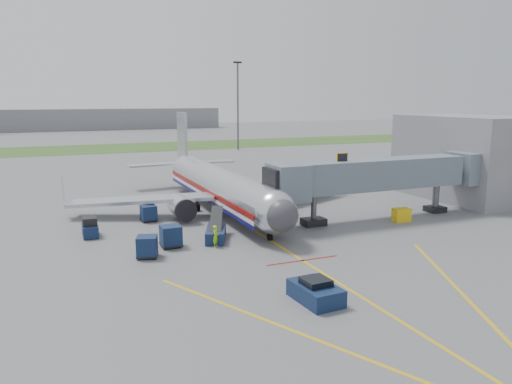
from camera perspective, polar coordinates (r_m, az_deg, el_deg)
name	(u,v)px	position (r m, az deg, el deg)	size (l,w,h in m)	color
ground	(280,246)	(41.66, 2.74, -6.22)	(400.00, 400.00, 0.00)	#565659
grass_strip	(122,148)	(127.64, -15.10, 4.89)	(300.00, 25.00, 0.01)	#2D4C1E
apron_markings	(326,275)	(35.48, 8.00, -9.37)	(21.52, 50.00, 0.01)	gold
airliner	(220,186)	(54.82, -4.15, 0.73)	(32.10, 35.67, 10.25)	silver
jet_bridge	(374,175)	(51.41, 13.36, 1.86)	(25.30, 4.00, 6.90)	slate
terminal	(466,157)	(66.32, 22.85, 3.70)	(10.00, 16.00, 10.00)	slate
light_mast_right	(238,104)	(118.70, -2.09, 10.05)	(2.00, 0.44, 20.40)	#595B60
distant_terminal	(64,119)	(206.17, -21.11, 7.74)	(120.00, 14.00, 8.00)	slate
pushback_tug	(316,292)	(30.89, 6.83, -11.26)	(2.34, 3.60, 1.45)	#0D1E3B
baggage_tug	(90,228)	(46.75, -18.45, -3.90)	(1.35, 2.53, 1.75)	#0D1E3B
baggage_cart_a	(149,213)	(50.80, -12.17, -2.40)	(1.57, 1.57, 1.60)	#0D1E3B
baggage_cart_b	(147,247)	(39.49, -12.34, -6.12)	(1.95, 1.95, 1.68)	#0D1E3B
baggage_cart_c	(171,236)	(41.83, -9.71, -5.00)	(1.66, 1.66, 1.79)	#0D1E3B
belt_loader	(216,233)	(43.58, -4.60, -4.66)	(3.04, 5.06, 2.40)	#0D1E3B
ground_power_cart	(401,215)	(51.79, 16.28, -2.53)	(1.76, 1.29, 1.31)	#E8B60D
ramp_worker	(216,236)	(41.29, -4.63, -5.07)	(0.67, 0.44, 1.84)	#8FDA19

